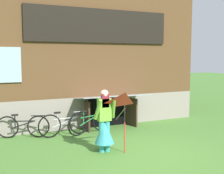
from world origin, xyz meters
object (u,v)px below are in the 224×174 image
at_px(bicycle_green, 90,122).
at_px(bicycle_silver, 65,124).
at_px(bicycle_black, 23,126).
at_px(person, 104,126).
at_px(kite, 125,107).

height_order(bicycle_green, bicycle_silver, bicycle_silver).
xyz_separation_m(bicycle_silver, bicycle_black, (-1.26, 0.31, -0.02)).
height_order(person, bicycle_silver, person).
distance_m(person, bicycle_silver, 2.05).
xyz_separation_m(person, bicycle_silver, (-0.55, 1.95, -0.31)).
bearing_deg(bicycle_green, kite, -107.68).
relative_size(person, kite, 1.10).
bearing_deg(bicycle_black, bicycle_silver, 4.56).
distance_m(bicycle_green, bicycle_black, 2.11).
bearing_deg(person, kite, -60.00).
height_order(bicycle_green, bicycle_black, bicycle_green).
bearing_deg(kite, bicycle_silver, 110.14).
bearing_deg(bicycle_black, bicycle_green, 9.66).
bearing_deg(person, bicycle_green, 77.85).
xyz_separation_m(person, bicycle_green, (0.27, 1.94, -0.32)).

